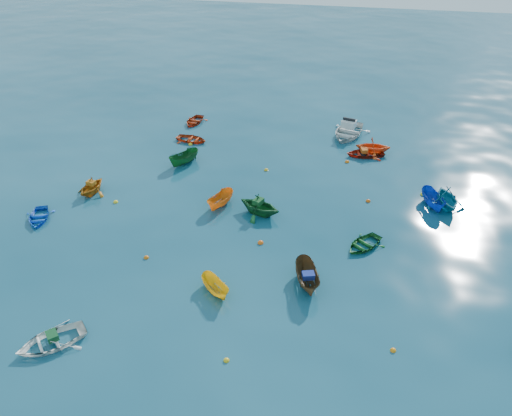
# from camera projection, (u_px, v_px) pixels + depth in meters

# --- Properties ---
(ground) EXTENTS (160.00, 160.00, 0.00)m
(ground) POSITION_uv_depth(u_px,v_px,m) (238.00, 257.00, 30.24)
(ground) COLOR #0A394B
(ground) RESTS_ON ground
(dinghy_blue_sw) EXTENTS (2.85, 3.25, 0.56)m
(dinghy_blue_sw) POSITION_uv_depth(u_px,v_px,m) (39.00, 219.00, 33.68)
(dinghy_blue_sw) COLOR blue
(dinghy_blue_sw) RESTS_ON ground
(dinghy_white_near) EXTENTS (3.99, 3.99, 0.68)m
(dinghy_white_near) POSITION_uv_depth(u_px,v_px,m) (52.00, 344.00, 24.42)
(dinghy_white_near) COLOR white
(dinghy_white_near) RESTS_ON ground
(sampan_brown_mid) EXTENTS (2.10, 3.37, 1.22)m
(sampan_brown_mid) POSITION_uv_depth(u_px,v_px,m) (307.00, 284.00, 28.12)
(sampan_brown_mid) COLOR #4E371C
(sampan_brown_mid) RESTS_ON ground
(dinghy_orange_w) EXTENTS (2.55, 2.85, 1.35)m
(dinghy_orange_w) POSITION_uv_depth(u_px,v_px,m) (93.00, 193.00, 36.63)
(dinghy_orange_w) COLOR #BC6711
(dinghy_orange_w) RESTS_ON ground
(sampan_yellow_mid) EXTENTS (2.38, 2.34, 0.94)m
(sampan_yellow_mid) POSITION_uv_depth(u_px,v_px,m) (216.00, 292.00, 27.56)
(sampan_yellow_mid) COLOR yellow
(sampan_yellow_mid) RESTS_ON ground
(dinghy_green_e) EXTENTS (3.22, 3.39, 0.57)m
(dinghy_green_e) POSITION_uv_depth(u_px,v_px,m) (363.00, 246.00, 31.12)
(dinghy_green_e) COLOR #14571F
(dinghy_green_e) RESTS_ON ground
(dinghy_cyan_se) EXTENTS (3.21, 3.52, 1.59)m
(dinghy_cyan_se) POSITION_uv_depth(u_px,v_px,m) (445.00, 206.00, 35.07)
(dinghy_cyan_se) COLOR #177691
(dinghy_cyan_se) RESTS_ON ground
(dinghy_red_nw) EXTENTS (3.15, 2.50, 0.59)m
(dinghy_red_nw) POSITION_uv_depth(u_px,v_px,m) (192.00, 141.00, 44.23)
(dinghy_red_nw) COLOR #B9350F
(dinghy_red_nw) RESTS_ON ground
(sampan_orange_n) EXTENTS (1.86, 2.92, 1.06)m
(sampan_orange_n) POSITION_uv_depth(u_px,v_px,m) (221.00, 206.00, 35.14)
(sampan_orange_n) COLOR orange
(sampan_orange_n) RESTS_ON ground
(dinghy_green_n) EXTENTS (3.70, 3.45, 1.58)m
(dinghy_green_n) POSITION_uv_depth(u_px,v_px,m) (260.00, 214.00, 34.27)
(dinghy_green_n) COLOR #145725
(dinghy_green_n) RESTS_ON ground
(dinghy_red_ne) EXTENTS (3.62, 2.98, 0.65)m
(dinghy_red_ne) POSITION_uv_depth(u_px,v_px,m) (365.00, 156.00, 41.80)
(dinghy_red_ne) COLOR #A31E0D
(dinghy_red_ne) RESTS_ON ground
(sampan_blue_far) EXTENTS (1.95, 3.13, 1.13)m
(sampan_blue_far) POSITION_uv_depth(u_px,v_px,m) (432.00, 206.00, 35.11)
(sampan_blue_far) COLOR #0D37AB
(sampan_blue_far) RESTS_ON ground
(dinghy_red_far) EXTENTS (2.33, 3.05, 0.59)m
(dinghy_red_far) POSITION_uv_depth(u_px,v_px,m) (194.00, 123.00, 47.73)
(dinghy_red_far) COLOR #B32F0E
(dinghy_red_far) RESTS_ON ground
(dinghy_orange_far) EXTENTS (3.00, 2.63, 1.50)m
(dinghy_orange_far) POSITION_uv_depth(u_px,v_px,m) (372.00, 153.00, 42.20)
(dinghy_orange_far) COLOR #F45217
(dinghy_orange_far) RESTS_ON ground
(sampan_green_far) EXTENTS (2.42, 3.15, 1.15)m
(sampan_green_far) POSITION_uv_depth(u_px,v_px,m) (185.00, 164.00, 40.56)
(sampan_green_far) COLOR #135322
(sampan_green_far) RESTS_ON ground
(motorboat_white) EXTENTS (4.49, 5.45, 1.58)m
(motorboat_white) POSITION_uv_depth(u_px,v_px,m) (348.00, 135.00, 45.25)
(motorboat_white) COLOR silver
(motorboat_white) RESTS_ON ground
(tarp_green_a) EXTENTS (0.83, 0.83, 0.32)m
(tarp_green_a) POSITION_uv_depth(u_px,v_px,m) (52.00, 336.00, 24.20)
(tarp_green_a) COLOR #124923
(tarp_green_a) RESTS_ON dinghy_white_near
(tarp_blue_a) EXTENTS (0.80, 0.69, 0.33)m
(tarp_blue_a) POSITION_uv_depth(u_px,v_px,m) (308.00, 275.00, 27.58)
(tarp_blue_a) COLOR navy
(tarp_blue_a) RESTS_ON sampan_brown_mid
(tarp_orange_a) EXTENTS (0.67, 0.54, 0.30)m
(tarp_orange_a) POSITION_uv_depth(u_px,v_px,m) (91.00, 183.00, 36.23)
(tarp_orange_a) COLOR #AF5F11
(tarp_orange_a) RESTS_ON dinghy_orange_w
(tarp_green_b) EXTENTS (0.75, 0.86, 0.35)m
(tarp_green_b) POSITION_uv_depth(u_px,v_px,m) (258.00, 201.00, 33.80)
(tarp_green_b) COLOR #124A1D
(tarp_green_b) RESTS_ON dinghy_green_n
(tarp_orange_b) EXTENTS (0.66, 0.78, 0.32)m
(tarp_orange_b) POSITION_uv_depth(u_px,v_px,m) (364.00, 150.00, 41.53)
(tarp_orange_b) COLOR #C15113
(tarp_orange_b) RESTS_ON dinghy_red_ne
(buoy_or_a) EXTENTS (0.32, 0.32, 0.32)m
(buoy_or_a) POSITION_uv_depth(u_px,v_px,m) (146.00, 258.00, 30.14)
(buoy_or_a) COLOR #D35E0B
(buoy_or_a) RESTS_ON ground
(buoy_ye_a) EXTENTS (0.29, 0.29, 0.29)m
(buoy_ye_a) POSITION_uv_depth(u_px,v_px,m) (226.00, 361.00, 23.54)
(buoy_ye_a) COLOR gold
(buoy_ye_a) RESTS_ON ground
(buoy_or_b) EXTENTS (0.29, 0.29, 0.29)m
(buoy_or_b) POSITION_uv_depth(u_px,v_px,m) (393.00, 351.00, 24.06)
(buoy_or_b) COLOR orange
(buoy_or_b) RESTS_ON ground
(buoy_ye_b) EXTENTS (0.34, 0.34, 0.34)m
(buoy_ye_b) POSITION_uv_depth(u_px,v_px,m) (116.00, 202.00, 35.53)
(buoy_ye_b) COLOR yellow
(buoy_ye_b) RESTS_ON ground
(buoy_or_c) EXTENTS (0.38, 0.38, 0.38)m
(buoy_or_c) POSITION_uv_depth(u_px,v_px,m) (261.00, 243.00, 31.41)
(buoy_or_c) COLOR #F3580D
(buoy_or_c) RESTS_ON ground
(buoy_ye_c) EXTENTS (0.34, 0.34, 0.34)m
(buoy_ye_c) POSITION_uv_depth(u_px,v_px,m) (266.00, 170.00, 39.60)
(buoy_ye_c) COLOR gold
(buoy_ye_c) RESTS_ON ground
(buoy_or_d) EXTENTS (0.34, 0.34, 0.34)m
(buoy_or_d) POSITION_uv_depth(u_px,v_px,m) (368.00, 201.00, 35.63)
(buoy_or_d) COLOR #D14E0B
(buoy_or_d) RESTS_ON ground
(buoy_ye_d) EXTENTS (0.35, 0.35, 0.35)m
(buoy_ye_d) POSITION_uv_depth(u_px,v_px,m) (191.00, 145.00, 43.61)
(buoy_ye_d) COLOR gold
(buoy_ye_d) RESTS_ON ground
(buoy_or_e) EXTENTS (0.36, 0.36, 0.36)m
(buoy_or_e) POSITION_uv_depth(u_px,v_px,m) (347.00, 162.00, 40.79)
(buoy_or_e) COLOR #DC600C
(buoy_or_e) RESTS_ON ground
(buoy_ye_e) EXTENTS (0.39, 0.39, 0.39)m
(buoy_ye_e) POSITION_uv_depth(u_px,v_px,m) (423.00, 195.00, 36.42)
(buoy_ye_e) COLOR yellow
(buoy_ye_e) RESTS_ON ground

